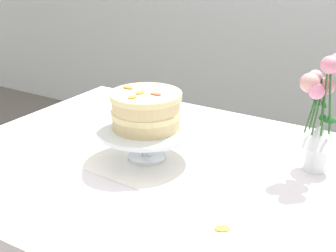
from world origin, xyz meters
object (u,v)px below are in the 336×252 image
cake_stand (146,133)px  flower_vase (321,114)px  dining_table (177,202)px  layer_cake (146,110)px

cake_stand → flower_vase: (0.43, 0.19, 0.08)m
dining_table → cake_stand: (-0.12, 0.03, 0.17)m
cake_stand → layer_cake: (-0.00, -0.00, 0.07)m
cake_stand → flower_vase: bearing=24.2°
cake_stand → layer_cake: layer_cake is taller
dining_table → flower_vase: 0.46m
dining_table → layer_cake: (-0.12, 0.03, 0.24)m
dining_table → layer_cake: size_ratio=6.92×
flower_vase → dining_table: bearing=-144.7°
layer_cake → flower_vase: flower_vase is taller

